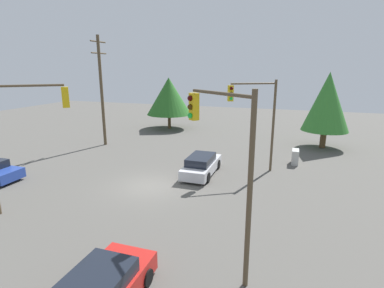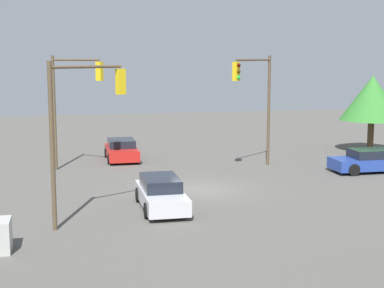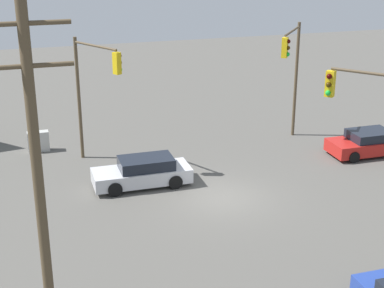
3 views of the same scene
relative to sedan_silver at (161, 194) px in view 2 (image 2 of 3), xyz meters
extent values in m
plane|color=#54514C|center=(-3.18, 2.44, -0.68)|extent=(80.00, 80.00, 0.00)
cube|color=silver|center=(0.06, 0.00, -0.15)|extent=(4.67, 1.77, 0.68)
cube|color=black|center=(-0.17, 0.00, 0.46)|extent=(2.57, 1.55, 0.53)
cylinder|color=black|center=(1.51, 0.84, -0.34)|extent=(0.68, 0.22, 0.68)
cylinder|color=black|center=(1.51, -0.84, -0.34)|extent=(0.68, 0.22, 0.68)
cylinder|color=black|center=(-1.39, 0.84, -0.34)|extent=(0.68, 0.22, 0.68)
cylinder|color=black|center=(-1.39, -0.84, -0.34)|extent=(0.68, 0.22, 0.68)
cube|color=red|center=(-12.57, -0.53, -0.17)|extent=(4.08, 1.89, 0.68)
cube|color=black|center=(-12.77, -0.53, 0.42)|extent=(2.24, 1.66, 0.49)
cylinder|color=black|center=(-11.31, 0.37, -0.37)|extent=(0.61, 0.22, 0.61)
cylinder|color=black|center=(-11.31, -1.43, -0.37)|extent=(0.61, 0.22, 0.61)
cylinder|color=black|center=(-13.83, 0.37, -0.37)|extent=(0.61, 0.22, 0.61)
cylinder|color=black|center=(-13.83, -1.43, -0.37)|extent=(0.61, 0.22, 0.61)
cube|color=#233D93|center=(-5.61, 13.05, -0.16)|extent=(1.89, 4.16, 0.65)
cube|color=black|center=(-5.61, 13.26, 0.41)|extent=(1.66, 2.29, 0.51)
cylinder|color=black|center=(-4.71, 11.76, -0.33)|extent=(0.22, 0.68, 0.68)
cylinder|color=black|center=(-6.51, 11.76, -0.33)|extent=(0.22, 0.68, 0.68)
cylinder|color=black|center=(-6.51, 14.34, -0.33)|extent=(0.22, 0.68, 0.68)
cylinder|color=brown|center=(-8.99, 8.17, 2.68)|extent=(0.18, 0.18, 6.72)
cylinder|color=brown|center=(-7.79, 6.76, 5.79)|extent=(2.48, 2.90, 0.12)
cube|color=gold|center=(-6.60, 5.35, 5.17)|extent=(0.43, 0.44, 1.05)
sphere|color=#360503|center=(-6.47, 5.46, 5.50)|extent=(0.22, 0.22, 0.22)
sphere|color=#392605|center=(-6.47, 5.46, 5.17)|extent=(0.22, 0.22, 0.22)
sphere|color=green|center=(-6.47, 5.46, 4.83)|extent=(0.22, 0.22, 0.22)
cylinder|color=brown|center=(2.34, -4.57, 2.59)|extent=(0.18, 0.18, 6.53)
cylinder|color=brown|center=(1.53, -3.17, 5.61)|extent=(1.72, 2.86, 0.12)
cube|color=gold|center=(0.72, -1.77, 4.98)|extent=(0.41, 0.43, 1.05)
sphere|color=#360503|center=(0.57, -1.85, 5.32)|extent=(0.22, 0.22, 0.22)
sphere|color=#392605|center=(0.57, -1.85, 4.98)|extent=(0.22, 0.22, 0.22)
sphere|color=green|center=(0.57, -1.85, 4.65)|extent=(0.22, 0.22, 0.22)
cylinder|color=brown|center=(-10.21, -4.65, 2.69)|extent=(0.18, 0.18, 6.73)
cylinder|color=brown|center=(-9.18, -3.37, 5.80)|extent=(2.15, 2.63, 0.12)
cube|color=gold|center=(-8.15, -2.10, 5.18)|extent=(0.43, 0.44, 1.05)
sphere|color=#360503|center=(-8.28, -1.99, 5.51)|extent=(0.22, 0.22, 0.22)
sphere|color=#392605|center=(-8.28, -1.99, 5.18)|extent=(0.22, 0.22, 0.22)
sphere|color=green|center=(-8.28, -1.99, 4.84)|extent=(0.22, 0.22, 0.22)
cube|color=#B2B2AD|center=(4.55, -6.27, -0.11)|extent=(1.16, 0.51, 1.13)
cylinder|color=#4C3823|center=(-12.29, 16.96, 0.44)|extent=(0.44, 0.44, 2.24)
cone|color=#337A2D|center=(-12.29, 16.96, 3.12)|extent=(4.43, 4.43, 3.11)
camera|label=1|loc=(-19.19, -5.70, 6.65)|focal=28.00mm
camera|label=2|loc=(25.08, -4.06, 6.06)|focal=55.00mm
camera|label=3|loc=(5.30, 25.55, 10.95)|focal=55.00mm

